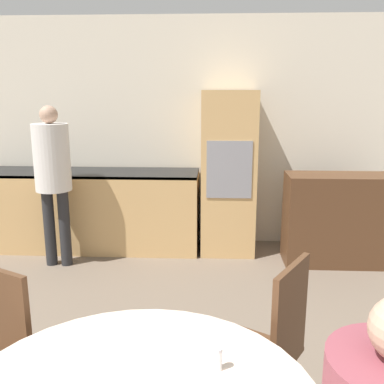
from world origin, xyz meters
name	(u,v)px	position (x,y,z in m)	size (l,w,h in m)	color
wall_back	(206,133)	(0.00, 5.24, 1.30)	(6.85, 0.05, 2.60)	silver
kitchen_counter	(89,209)	(-1.33, 4.90, 0.46)	(2.50, 0.60, 0.90)	tan
oven_unit	(228,173)	(0.25, 4.91, 0.89)	(0.59, 0.59, 1.79)	tan
sideboard	(337,219)	(1.38, 4.58, 0.47)	(1.07, 0.45, 0.95)	#51331E
chair_far_right	(271,344)	(0.38, 2.14, 0.55)	(0.55, 0.55, 0.99)	#51331E
person_standing	(53,169)	(-1.51, 4.38, 1.02)	(0.36, 0.36, 1.64)	#262628
salt_shaker	(218,359)	(0.11, 1.63, 0.82)	(0.03, 0.03, 0.09)	white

